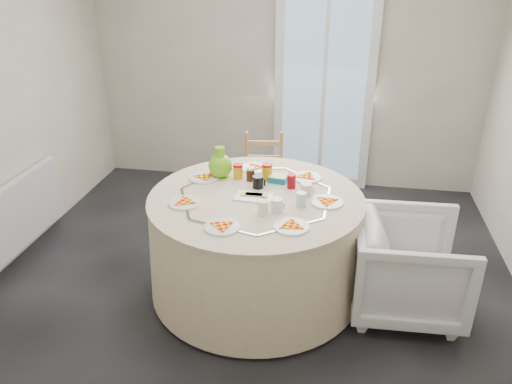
% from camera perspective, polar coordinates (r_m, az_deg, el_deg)
% --- Properties ---
extents(floor, '(4.00, 4.00, 0.00)m').
position_cam_1_polar(floor, '(3.89, -0.51, -10.47)').
color(floor, black).
rests_on(floor, ground).
extents(wall_back, '(4.00, 0.02, 2.60)m').
position_cam_1_polar(wall_back, '(5.22, 3.45, 14.60)').
color(wall_back, '#BCB5A3').
rests_on(wall_back, floor).
extents(glass_door, '(1.00, 0.08, 2.10)m').
position_cam_1_polar(glass_door, '(5.19, 7.78, 11.54)').
color(glass_door, silver).
rests_on(glass_door, floor).
extents(radiator, '(0.07, 1.00, 0.55)m').
position_cam_1_polar(radiator, '(4.55, -24.84, -1.73)').
color(radiator, silver).
rests_on(radiator, floor).
extents(table, '(1.55, 1.55, 0.78)m').
position_cam_1_polar(table, '(3.65, 0.00, -6.04)').
color(table, beige).
rests_on(table, floor).
extents(wooden_chair, '(0.41, 0.40, 0.83)m').
position_cam_1_polar(wooden_chair, '(4.55, 0.87, 2.04)').
color(wooden_chair, '#C97D49').
rests_on(wooden_chair, floor).
extents(armchair, '(0.72, 0.77, 0.76)m').
position_cam_1_polar(armchair, '(3.59, 17.07, -7.57)').
color(armchair, silver).
rests_on(armchair, floor).
extents(place_settings, '(1.53, 1.53, 0.02)m').
position_cam_1_polar(place_settings, '(3.46, 0.00, -0.45)').
color(place_settings, white).
rests_on(place_settings, table).
extents(jar_cluster, '(0.52, 0.38, 0.14)m').
position_cam_1_polar(jar_cluster, '(3.64, 0.80, 1.82)').
color(jar_cluster, '#AB831A').
rests_on(jar_cluster, table).
extents(butter_tub, '(0.14, 0.11, 0.05)m').
position_cam_1_polar(butter_tub, '(3.67, 2.54, 1.43)').
color(butter_tub, '#056A92').
rests_on(butter_tub, table).
extents(green_pitcher, '(0.22, 0.22, 0.23)m').
position_cam_1_polar(green_pitcher, '(3.73, -4.11, 3.18)').
color(green_pitcher, '#68B816').
rests_on(green_pitcher, table).
extents(cheese_platter, '(0.26, 0.18, 0.03)m').
position_cam_1_polar(cheese_platter, '(3.44, -0.29, -0.57)').
color(cheese_platter, white).
rests_on(cheese_platter, table).
extents(mugs_glasses, '(0.67, 0.67, 0.11)m').
position_cam_1_polar(mugs_glasses, '(3.44, 2.85, 0.12)').
color(mugs_glasses, '#ADA7A5').
rests_on(mugs_glasses, table).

